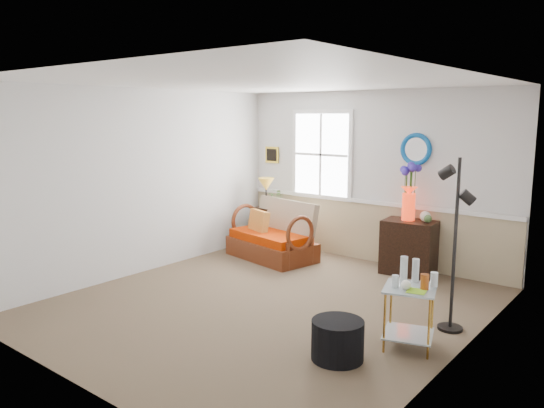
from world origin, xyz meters
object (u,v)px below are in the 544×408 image
Objects in this scene: cabinet at (409,247)px; side_table at (409,317)px; floor_lamp at (455,246)px; ottoman at (338,340)px; lamp_stand at (268,227)px; loveseat at (272,230)px.

cabinet is 2.50m from side_table.
side_table is 0.33× the size of floor_lamp.
ottoman is (-0.40, -0.65, -0.12)m from side_table.
floor_lamp is (1.19, -1.59, 0.52)m from cabinet.
lamp_stand is 1.14× the size of side_table.
side_table is at bearing -71.16° from cabinet.
loveseat is 0.76× the size of floor_lamp.
lamp_stand is 1.43× the size of ottoman.
floor_lamp is at bearing 66.97° from ottoman.
lamp_stand is at bearing 147.92° from side_table.
loveseat reaches higher than lamp_stand.
ottoman is at bearing -121.91° from side_table.
side_table is (3.55, -2.23, -0.04)m from lamp_stand.
cabinet is at bearing 26.66° from loveseat.
loveseat is at bearing 150.79° from side_table.
loveseat reaches higher than side_table.
floor_lamp is at bearing 76.55° from side_table.
lamp_stand is 4.27m from ottoman.
lamp_stand reaches higher than side_table.
lamp_stand is at bearing 144.77° from loveseat.
cabinet reaches higher than side_table.
ottoman is (-0.57, -1.33, -0.72)m from floor_lamp.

